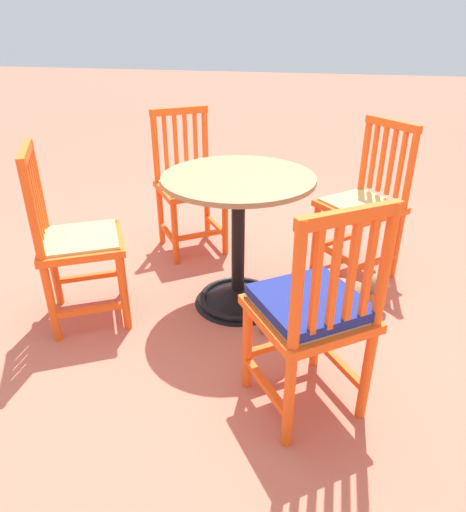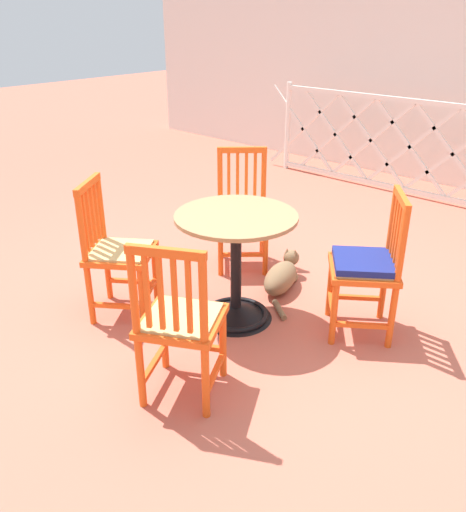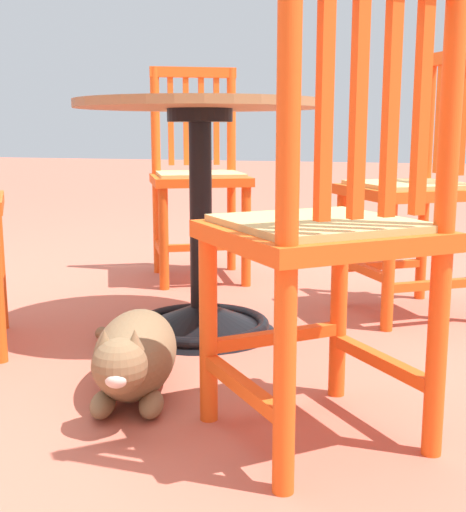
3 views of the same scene
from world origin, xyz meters
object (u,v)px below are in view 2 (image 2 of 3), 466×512
orange_chair_facing_out (367,267)px  orange_chair_at_corner (117,253)px  orange_chair_near_fence (180,324)px  tabby_cat (282,276)px  orange_chair_tucked_in (242,213)px  cafe_table (236,279)px

orange_chair_facing_out → orange_chair_at_corner: bearing=-146.7°
orange_chair_near_fence → tabby_cat: 1.38m
tabby_cat → orange_chair_near_fence: bearing=-76.0°
orange_chair_near_fence → orange_chair_tucked_in: same height
orange_chair_facing_out → cafe_table: bearing=-148.9°
tabby_cat → orange_chair_tucked_in: bearing=167.3°
cafe_table → orange_chair_tucked_in: (-0.51, 0.65, 0.15)m
orange_chair_at_corner → tabby_cat: size_ratio=1.40×
orange_chair_facing_out → orange_chair_tucked_in: (-1.20, 0.23, -0.01)m
orange_chair_at_corner → orange_chair_facing_out: (1.32, 0.87, 0.01)m
tabby_cat → orange_chair_at_corner: bearing=-121.3°
orange_chair_near_fence → cafe_table: bearing=111.4°
orange_chair_at_corner → orange_chair_near_fence: (0.93, -0.31, 0.00)m
cafe_table → orange_chair_at_corner: (-0.63, -0.45, 0.15)m
orange_chair_near_fence → orange_chair_tucked_in: bearing=119.8°
orange_chair_near_fence → orange_chair_tucked_in: (-0.81, 1.41, 0.00)m
orange_chair_at_corner → orange_chair_tucked_in: (0.12, 1.10, 0.00)m
orange_chair_at_corner → orange_chair_near_fence: size_ratio=1.00×
orange_chair_facing_out → orange_chair_tucked_in: bearing=169.0°
orange_chair_near_fence → orange_chair_at_corner: bearing=161.7°
orange_chair_tucked_in → tabby_cat: 0.60m
cafe_table → tabby_cat: bearing=92.7°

